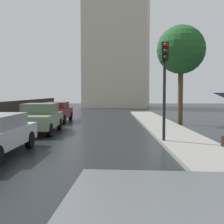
{
  "coord_description": "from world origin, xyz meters",
  "views": [
    {
      "loc": [
        2.01,
        -1.49,
        2.07
      ],
      "look_at": [
        2.01,
        8.56,
        1.44
      ],
      "focal_mm": 47.19,
      "sensor_mm": 36.0,
      "label": 1
    }
  ],
  "objects_px": {
    "traffic_light": "(165,72)",
    "street_tree_near": "(181,50)",
    "car_green_near_kerb": "(39,118)",
    "car_maroon_far_ahead": "(57,112)"
  },
  "relations": [
    {
      "from": "car_green_near_kerb",
      "to": "traffic_light",
      "type": "distance_m",
      "value": 7.25
    },
    {
      "from": "car_green_near_kerb",
      "to": "traffic_light",
      "type": "bearing_deg",
      "value": 149.55
    },
    {
      "from": "traffic_light",
      "to": "street_tree_near",
      "type": "distance_m",
      "value": 8.19
    },
    {
      "from": "car_green_near_kerb",
      "to": "street_tree_near",
      "type": "relative_size",
      "value": 0.64
    },
    {
      "from": "car_maroon_far_ahead",
      "to": "car_green_near_kerb",
      "type": "bearing_deg",
      "value": 92.79
    },
    {
      "from": "car_green_near_kerb",
      "to": "traffic_light",
      "type": "relative_size",
      "value": 1.05
    },
    {
      "from": "car_green_near_kerb",
      "to": "car_maroon_far_ahead",
      "type": "height_order",
      "value": "car_green_near_kerb"
    },
    {
      "from": "car_green_near_kerb",
      "to": "street_tree_near",
      "type": "xyz_separation_m",
      "value": [
        8.39,
        4.08,
        4.13
      ]
    },
    {
      "from": "car_green_near_kerb",
      "to": "street_tree_near",
      "type": "distance_m",
      "value": 10.21
    },
    {
      "from": "car_maroon_far_ahead",
      "to": "street_tree_near",
      "type": "distance_m",
      "value": 9.71
    }
  ]
}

